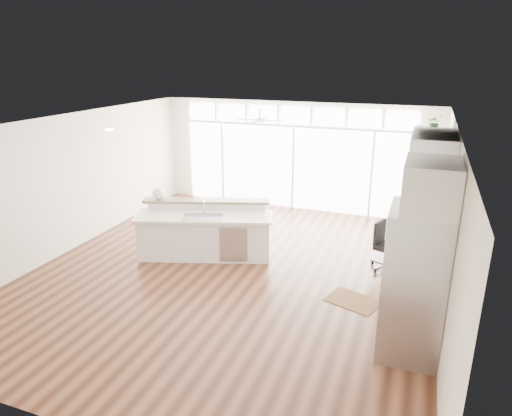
% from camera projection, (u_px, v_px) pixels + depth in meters
% --- Properties ---
extents(floor, '(7.00, 8.00, 0.02)m').
position_uv_depth(floor, '(233.00, 272.00, 8.37)').
color(floor, '#3F1F13').
rests_on(floor, ground).
extents(ceiling, '(7.00, 8.00, 0.02)m').
position_uv_depth(ceiling, '(230.00, 123.00, 7.51)').
color(ceiling, silver).
rests_on(ceiling, wall_back).
extents(wall_back, '(7.00, 0.04, 2.70)m').
position_uv_depth(wall_back, '(294.00, 156.00, 11.50)').
color(wall_back, silver).
rests_on(wall_back, floor).
extents(wall_front, '(7.00, 0.04, 2.70)m').
position_uv_depth(wall_front, '(68.00, 320.00, 4.39)').
color(wall_front, silver).
rests_on(wall_front, floor).
extents(wall_left, '(0.04, 8.00, 2.70)m').
position_uv_depth(wall_left, '(71.00, 183.00, 9.10)').
color(wall_left, silver).
rests_on(wall_left, floor).
extents(wall_right, '(0.04, 8.00, 2.70)m').
position_uv_depth(wall_right, '(448.00, 226.00, 6.79)').
color(wall_right, silver).
rests_on(wall_right, floor).
extents(glass_wall, '(5.80, 0.06, 2.08)m').
position_uv_depth(glass_wall, '(293.00, 168.00, 11.54)').
color(glass_wall, white).
rests_on(glass_wall, wall_back).
extents(transom_row, '(5.90, 0.06, 0.40)m').
position_uv_depth(transom_row, '(295.00, 115.00, 11.12)').
color(transom_row, white).
rests_on(transom_row, wall_back).
extents(desk_window, '(0.04, 0.85, 0.85)m').
position_uv_depth(desk_window, '(446.00, 207.00, 7.00)').
color(desk_window, white).
rests_on(desk_window, wall_right).
extents(ceiling_fan, '(1.16, 1.16, 0.32)m').
position_uv_depth(ceiling_fan, '(260.00, 116.00, 10.24)').
color(ceiling_fan, white).
rests_on(ceiling_fan, ceiling).
extents(recessed_lights, '(3.40, 3.00, 0.02)m').
position_uv_depth(recessed_lights, '(235.00, 123.00, 7.70)').
color(recessed_lights, white).
rests_on(recessed_lights, ceiling).
extents(oven_cabinet, '(0.64, 1.20, 2.50)m').
position_uv_depth(oven_cabinet, '(426.00, 197.00, 8.53)').
color(oven_cabinet, white).
rests_on(oven_cabinet, floor).
extents(desk_nook, '(0.72, 1.30, 0.76)m').
position_uv_depth(desk_nook, '(415.00, 272.00, 7.48)').
color(desk_nook, white).
rests_on(desk_nook, floor).
extents(upper_cabinets, '(0.64, 1.30, 0.64)m').
position_uv_depth(upper_cabinets, '(433.00, 155.00, 6.84)').
color(upper_cabinets, white).
rests_on(upper_cabinets, wall_right).
extents(refrigerator, '(0.76, 0.90, 2.00)m').
position_uv_depth(refrigerator, '(414.00, 283.00, 5.83)').
color(refrigerator, '#A5A5A9').
rests_on(refrigerator, floor).
extents(fridge_cabinet, '(0.64, 0.90, 0.60)m').
position_uv_depth(fridge_cabinet, '(432.00, 186.00, 5.39)').
color(fridge_cabinet, white).
rests_on(fridge_cabinet, wall_right).
extents(framed_photos, '(0.06, 0.22, 0.80)m').
position_uv_depth(framed_photos, '(444.00, 205.00, 7.60)').
color(framed_photos, black).
rests_on(framed_photos, wall_right).
extents(kitchen_island, '(2.80, 1.76, 1.04)m').
position_uv_depth(kitchen_island, '(204.00, 232.00, 8.83)').
color(kitchen_island, white).
rests_on(kitchen_island, floor).
extents(rug, '(0.95, 0.81, 0.01)m').
position_uv_depth(rug, '(353.00, 301.00, 7.36)').
color(rug, '#3B2312').
rests_on(rug, floor).
extents(office_chair, '(0.59, 0.56, 0.89)m').
position_uv_depth(office_chair, '(389.00, 247.00, 8.32)').
color(office_chair, black).
rests_on(office_chair, floor).
extents(fishbowl, '(0.29, 0.29, 0.24)m').
position_uv_depth(fishbowl, '(159.00, 194.00, 9.04)').
color(fishbowl, white).
rests_on(fishbowl, kitchen_island).
extents(monitor, '(0.12, 0.49, 0.40)m').
position_uv_depth(monitor, '(414.00, 239.00, 7.33)').
color(monitor, black).
rests_on(monitor, desk_nook).
extents(keyboard, '(0.15, 0.33, 0.02)m').
position_uv_depth(keyboard, '(402.00, 249.00, 7.44)').
color(keyboard, white).
rests_on(keyboard, desk_nook).
extents(potted_plant, '(0.25, 0.28, 0.21)m').
position_uv_depth(potted_plant, '(435.00, 124.00, 8.10)').
color(potted_plant, '#32622A').
rests_on(potted_plant, oven_cabinet).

